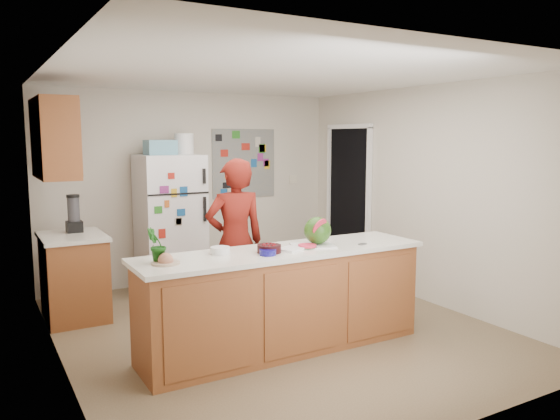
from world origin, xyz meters
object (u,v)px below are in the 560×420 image
watermelon (318,230)px  cherry_bowl (269,249)px  refrigerator (170,223)px  person (235,242)px

watermelon → cherry_bowl: watermelon is taller
cherry_bowl → refrigerator: bearing=91.9°
refrigerator → cherry_bowl: 2.44m
refrigerator → person: size_ratio=1.00×
person → cherry_bowl: size_ratio=8.20×
person → watermelon: 0.99m
refrigerator → watermelon: bearing=-75.1°
refrigerator → person: person is taller
refrigerator → watermelon: refrigerator is taller
watermelon → refrigerator: bearing=104.9°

